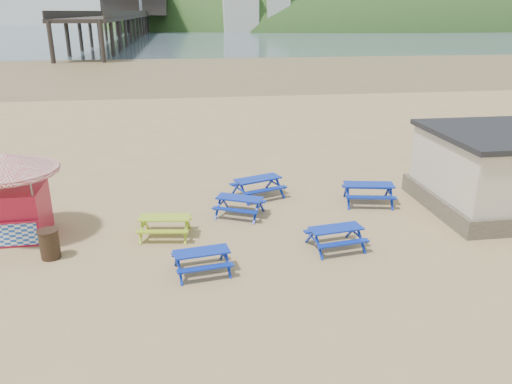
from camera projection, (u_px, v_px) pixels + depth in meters
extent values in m
plane|color=tan|center=(264.00, 232.00, 17.78)|extent=(400.00, 400.00, 0.00)
plane|color=olive|center=(201.00, 68.00, 68.93)|extent=(400.00, 400.00, 0.00)
plane|color=#455763|center=(187.00, 33.00, 175.87)|extent=(400.00, 400.00, 0.00)
cube|color=#17339D|center=(258.00, 179.00, 20.97)|extent=(2.10, 1.40, 0.05)
cube|color=#17339D|center=(251.00, 181.00, 21.61)|extent=(1.93, 0.94, 0.05)
cube|color=#17339D|center=(265.00, 190.00, 20.53)|extent=(1.93, 0.94, 0.05)
cube|color=#17339D|center=(240.00, 198.00, 19.04)|extent=(1.88, 1.37, 0.05)
cube|color=#17339D|center=(244.00, 199.00, 19.66)|extent=(1.69, 0.97, 0.05)
cube|color=#17339D|center=(235.00, 210.00, 18.61)|extent=(1.69, 0.97, 0.05)
cube|color=#17339D|center=(369.00, 185.00, 20.23)|extent=(2.09, 1.13, 0.06)
cube|color=#17339D|center=(366.00, 186.00, 20.95)|extent=(2.00, 0.65, 0.06)
cube|color=#17339D|center=(371.00, 197.00, 19.71)|extent=(2.00, 0.65, 0.06)
cube|color=#17339D|center=(201.00, 252.00, 14.88)|extent=(1.74, 0.89, 0.05)
cube|color=#17339D|center=(198.00, 251.00, 15.46)|extent=(1.68, 0.48, 0.05)
cube|color=#17339D|center=(206.00, 268.00, 14.47)|extent=(1.68, 0.48, 0.05)
cube|color=#17339D|center=(336.00, 228.00, 16.38)|extent=(1.84, 0.94, 0.05)
cube|color=#17339D|center=(328.00, 229.00, 17.00)|extent=(1.77, 0.51, 0.05)
cube|color=#17339D|center=(344.00, 243.00, 15.95)|extent=(1.77, 0.51, 0.05)
cube|color=#83B40C|center=(165.00, 217.00, 17.25)|extent=(1.83, 0.92, 0.05)
cube|color=#83B40C|center=(168.00, 218.00, 17.89)|extent=(1.77, 0.49, 0.05)
cube|color=#83B40C|center=(162.00, 232.00, 16.79)|extent=(1.77, 0.49, 0.05)
cube|color=#B0142F|center=(16.00, 213.00, 17.22)|extent=(1.99, 1.99, 1.77)
cube|color=#B0142F|center=(7.00, 223.00, 16.26)|extent=(1.94, 0.13, 0.07)
cube|color=#194CB2|center=(9.00, 235.00, 16.44)|extent=(1.77, 0.07, 0.80)
cone|color=silver|center=(7.00, 162.00, 16.60)|extent=(3.43, 3.43, 0.62)
cylinder|color=silver|center=(8.00, 171.00, 16.71)|extent=(3.34, 3.34, 0.16)
cylinder|color=#341F17|center=(50.00, 245.00, 15.80)|extent=(0.61, 0.61, 0.93)
cylinder|color=#341F17|center=(47.00, 231.00, 15.64)|extent=(0.66, 0.66, 0.04)
cube|color=black|center=(135.00, 15.00, 176.03)|extent=(9.00, 220.00, 0.60)
cube|color=black|center=(136.00, 4.00, 184.89)|extent=(22.00, 30.00, 8.00)
ellipsoid|color=#2D4C1E|center=(369.00, 48.00, 247.31)|extent=(264.00, 144.00, 108.00)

